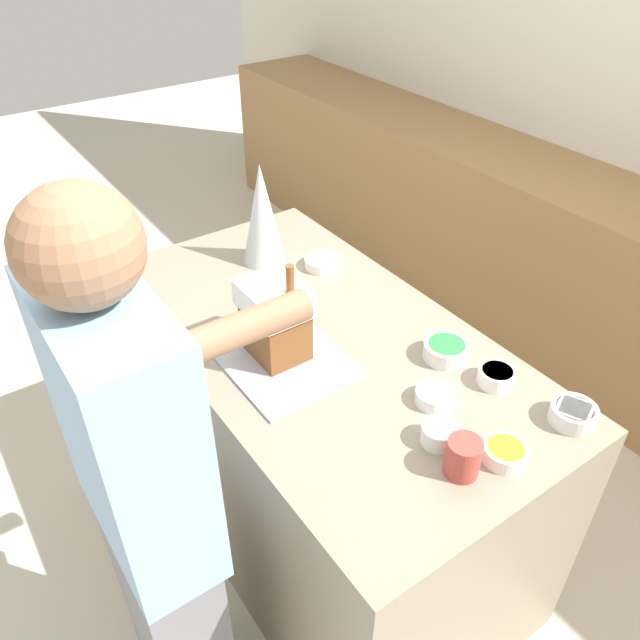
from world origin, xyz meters
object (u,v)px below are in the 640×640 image
object	(u,v)px
baking_tray	(277,353)
candy_bowl_beside_tree	(497,376)
candy_bowl_near_tray_left	(573,414)
mug	(463,457)
candy_bowl_front_corner	(446,350)
person	(150,511)
candy_bowl_far_right	(439,434)
candy_bowl_far_left	(505,452)
candy_bowl_near_tray_right	(323,262)
candy_bowl_center_rear	(435,396)
gingerbread_house	(275,319)
decorative_tree	(262,215)

from	to	relation	value
baking_tray	candy_bowl_beside_tree	distance (m)	0.64
candy_bowl_near_tray_left	mug	bearing A→B (deg)	-97.44
candy_bowl_front_corner	person	distance (m)	0.94
candy_bowl_far_right	candy_bowl_far_left	distance (m)	0.16
person	baking_tray	bearing A→B (deg)	117.49
candy_bowl_front_corner	person	world-z (taller)	person
candy_bowl_near_tray_right	candy_bowl_near_tray_left	size ratio (longest dim) A/B	1.11
candy_bowl_near_tray_right	mug	size ratio (longest dim) A/B	1.34
candy_bowl_far_right	mug	size ratio (longest dim) A/B	0.92
baking_tray	candy_bowl_beside_tree	xyz separation A→B (m)	(0.47, 0.44, 0.02)
candy_bowl_center_rear	baking_tray	bearing A→B (deg)	-149.95
person	mug	bearing A→B (deg)	60.93
candy_bowl_far_right	candy_bowl_far_left	xyz separation A→B (m)	(0.14, 0.09, -0.01)
candy_bowl_far_left	candy_bowl_near_tray_right	bearing A→B (deg)	170.93
gingerbread_house	candy_bowl_far_left	size ratio (longest dim) A/B	2.81
decorative_tree	candy_bowl_center_rear	bearing A→B (deg)	-0.51
gingerbread_house	candy_bowl_near_tray_left	world-z (taller)	gingerbread_house
candy_bowl_far_right	candy_bowl_beside_tree	size ratio (longest dim) A/B	0.88
person	candy_bowl_front_corner	bearing A→B (deg)	88.29
candy_bowl_near_tray_left	person	world-z (taller)	person
candy_bowl_center_rear	candy_bowl_far_right	bearing A→B (deg)	-39.54
decorative_tree	candy_bowl_beside_tree	size ratio (longest dim) A/B	3.57
baking_tray	candy_bowl_near_tray_right	size ratio (longest dim) A/B	3.53
candy_bowl_beside_tree	mug	distance (m)	0.36
candy_bowl_near_tray_right	mug	xyz separation A→B (m)	(0.97, -0.28, 0.03)
candy_bowl_far_left	person	xyz separation A→B (m)	(-0.40, -0.77, -0.07)
gingerbread_house	mug	distance (m)	0.66
baking_tray	candy_bowl_far_right	bearing A→B (deg)	15.72
candy_bowl_far_left	candy_bowl_near_tray_left	size ratio (longest dim) A/B	0.92
candy_bowl_near_tray_right	candy_bowl_far_left	size ratio (longest dim) A/B	1.20
baking_tray	mug	bearing A→B (deg)	11.31
gingerbread_house	candy_bowl_near_tray_right	distance (m)	0.54
decorative_tree	candy_bowl_near_tray_right	size ratio (longest dim) A/B	2.79
candy_bowl_far_left	mug	xyz separation A→B (m)	(-0.03, -0.12, 0.03)
candy_bowl_center_rear	candy_bowl_near_tray_left	world-z (taller)	candy_bowl_near_tray_left
mug	person	size ratio (longest dim) A/B	0.06
candy_bowl_near_tray_right	candy_bowl_front_corner	bearing A→B (deg)	-0.16
candy_bowl_near_tray_right	decorative_tree	bearing A→B (deg)	-136.65
candy_bowl_near_tray_left	mug	size ratio (longest dim) A/B	1.21
candy_bowl_near_tray_left	person	bearing A→B (deg)	-112.01
baking_tray	candy_bowl_center_rear	distance (m)	0.49
candy_bowl_far_left	candy_bowl_front_corner	xyz separation A→B (m)	(-0.37, 0.16, 0.01)
gingerbread_house	candy_bowl_far_right	bearing A→B (deg)	15.71
candy_bowl_beside_tree	gingerbread_house	bearing A→B (deg)	-136.61
baking_tray	candy_bowl_beside_tree	bearing A→B (deg)	43.38
gingerbread_house	candy_bowl_center_rear	bearing A→B (deg)	30.05
candy_bowl_beside_tree	candy_bowl_near_tray_left	bearing A→B (deg)	12.80
candy_bowl_near_tray_right	mug	world-z (taller)	mug
mug	candy_bowl_far_left	bearing A→B (deg)	74.07
baking_tray	mug	world-z (taller)	mug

